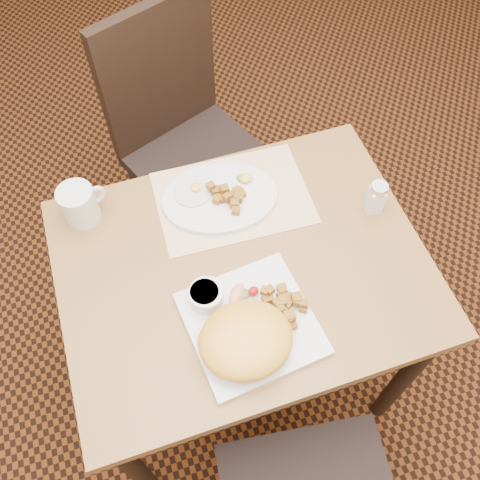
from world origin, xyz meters
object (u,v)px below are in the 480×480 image
plate_square (251,324)px  coffee_mug (80,204)px  chair_far (184,133)px  plate_oval (220,198)px  salt_shaker (376,197)px  table (243,285)px

plate_square → coffee_mug: 0.53m
chair_far → coffee_mug: 0.60m
plate_oval → salt_shaker: (0.37, -0.15, 0.04)m
table → plate_oval: bearing=88.9°
plate_oval → salt_shaker: 0.40m
table → chair_far: size_ratio=0.93×
plate_oval → salt_shaker: salt_shaker is taller
table → coffee_mug: size_ratio=7.52×
chair_far → table: bearing=67.4°
salt_shaker → plate_oval: bearing=157.5°
table → plate_square: (-0.03, -0.16, 0.12)m
salt_shaker → coffee_mug: bearing=163.2°
plate_square → plate_oval: bearing=84.0°
plate_oval → salt_shaker: bearing=-22.5°
plate_oval → coffee_mug: size_ratio=2.54×
chair_far → coffee_mug: size_ratio=8.10×
table → salt_shaker: bearing=7.9°
chair_far → plate_square: chair_far is taller
table → coffee_mug: bearing=142.1°
salt_shaker → coffee_mug: 0.75m
chair_far → plate_square: 0.85m
table → plate_square: plate_square is taller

